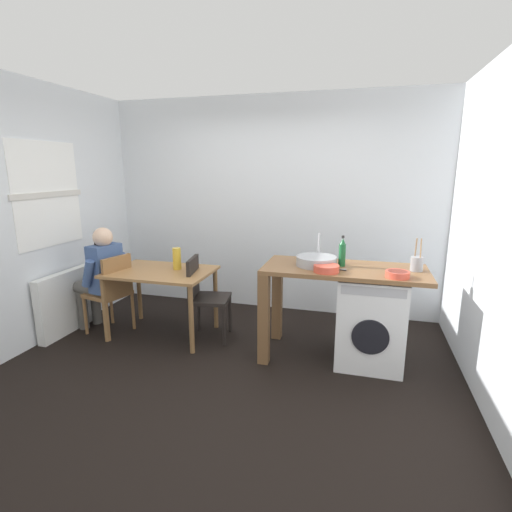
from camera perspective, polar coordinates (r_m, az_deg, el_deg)
ground_plane at (r=3.75m, az=-4.32°, el=-16.27°), size 5.46×5.46×0.00m
wall_back at (r=4.97m, az=2.30°, el=7.44°), size 4.60×0.10×2.70m
wall_window_side at (r=4.52m, az=-31.30°, el=5.04°), size 0.12×3.80×2.70m
wall_counter_side at (r=3.27m, az=33.45°, el=2.38°), size 0.10×3.80×2.70m
radiator at (r=4.85m, az=-26.32°, el=-6.19°), size 0.10×0.80×0.70m
dining_table at (r=4.33m, az=-13.89°, el=-3.33°), size 1.10×0.76×0.74m
chair_person_seat at (r=4.56m, az=-20.55°, el=-4.72°), size 0.48×0.48×0.90m
chair_opposite at (r=4.19m, az=-7.82°, el=-5.53°), size 0.46×0.46×0.90m
seated_person at (r=4.64m, az=-22.01°, el=-2.46°), size 0.54×0.54×1.20m
kitchen_counter at (r=3.74m, az=9.61°, el=-3.82°), size 1.50×0.68×0.92m
washing_machine at (r=3.83m, az=16.56°, el=-9.03°), size 0.60×0.61×0.86m
sink_basin at (r=3.69m, az=8.93°, el=-0.74°), size 0.38×0.38×0.09m
tap at (r=3.84m, az=9.30°, el=1.25°), size 0.02×0.02×0.28m
bottle_tall_green at (r=3.70m, az=12.66°, el=0.52°), size 0.06×0.06×0.29m
mixing_bowl at (r=3.49m, az=10.39°, el=-1.76°), size 0.23×0.23×0.06m
utensil_crock at (r=3.74m, az=22.72°, el=-1.02°), size 0.11×0.11×0.30m
colander at (r=3.47m, az=20.24°, el=-2.51°), size 0.20×0.20×0.06m
vase at (r=4.29m, az=-11.64°, el=-0.39°), size 0.09×0.09×0.24m
scissors at (r=3.59m, az=12.09°, el=-1.95°), size 0.15×0.06×0.01m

